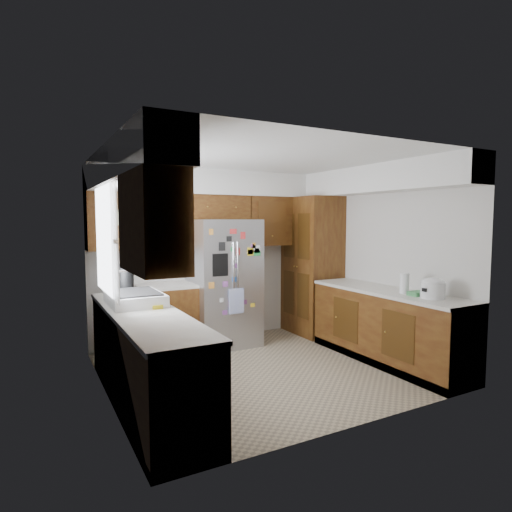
{
  "coord_description": "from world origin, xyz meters",
  "views": [
    {
      "loc": [
        -2.48,
        -4.34,
        1.79
      ],
      "look_at": [
        0.06,
        0.35,
        1.34
      ],
      "focal_mm": 30.0,
      "sensor_mm": 36.0,
      "label": 1
    }
  ],
  "objects_px": {
    "fridge": "(224,283)",
    "paper_towel": "(404,283)",
    "rice_cooker": "(433,288)",
    "pantry": "(312,266)"
  },
  "relations": [
    {
      "from": "paper_towel",
      "to": "rice_cooker",
      "type": "bearing_deg",
      "value": -86.12
    },
    {
      "from": "pantry",
      "to": "paper_towel",
      "type": "height_order",
      "value": "pantry"
    },
    {
      "from": "fridge",
      "to": "paper_towel",
      "type": "height_order",
      "value": "fridge"
    },
    {
      "from": "rice_cooker",
      "to": "paper_towel",
      "type": "height_order",
      "value": "paper_towel"
    },
    {
      "from": "pantry",
      "to": "paper_towel",
      "type": "bearing_deg",
      "value": -90.8
    },
    {
      "from": "fridge",
      "to": "paper_towel",
      "type": "distance_m",
      "value": 2.45
    },
    {
      "from": "fridge",
      "to": "rice_cooker",
      "type": "xyz_separation_m",
      "value": [
        1.5,
        -2.33,
        0.14
      ]
    },
    {
      "from": "rice_cooker",
      "to": "paper_towel",
      "type": "relative_size",
      "value": 1.13
    },
    {
      "from": "fridge",
      "to": "paper_towel",
      "type": "xyz_separation_m",
      "value": [
        1.47,
        -1.95,
        0.14
      ]
    },
    {
      "from": "fridge",
      "to": "paper_towel",
      "type": "relative_size",
      "value": 7.43
    }
  ]
}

